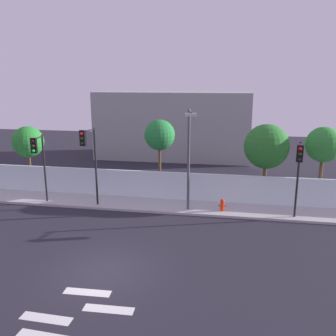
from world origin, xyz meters
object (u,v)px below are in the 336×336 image
(roadside_tree_leftmost, at_px, (28,142))
(fire_hydrant, at_px, (222,204))
(roadside_tree_midright, at_px, (266,147))
(traffic_light_center, at_px, (89,151))
(roadside_tree_rightmost, at_px, (324,145))
(street_lamp_curbside, at_px, (189,151))
(traffic_light_left, at_px, (39,155))
(roadside_tree_midleft, at_px, (160,135))
(traffic_light_right, at_px, (299,165))

(roadside_tree_leftmost, bearing_deg, fire_hydrant, -12.35)
(fire_hydrant, bearing_deg, roadside_tree_midright, 50.00)
(traffic_light_center, distance_m, roadside_tree_rightmost, 14.53)
(street_lamp_curbside, bearing_deg, roadside_tree_leftmost, 164.19)
(traffic_light_left, relative_size, traffic_light_center, 0.89)
(traffic_light_left, height_order, roadside_tree_midright, roadside_tree_midright)
(traffic_light_left, height_order, roadside_tree_leftmost, roadside_tree_leftmost)
(traffic_light_center, xyz_separation_m, roadside_tree_midleft, (3.42, 4.04, 0.43))
(roadside_tree_rightmost, bearing_deg, roadside_tree_midleft, 180.00)
(traffic_light_center, bearing_deg, roadside_tree_rightmost, 16.13)
(traffic_light_right, xyz_separation_m, roadside_tree_midleft, (-8.45, 3.98, 0.78))
(traffic_light_center, relative_size, roadside_tree_midright, 0.96)
(traffic_light_left, xyz_separation_m, street_lamp_curbside, (9.09, 0.62, 0.45))
(roadside_tree_leftmost, bearing_deg, roadside_tree_rightmost, 0.00)
(street_lamp_curbside, distance_m, fire_hydrant, 3.83)
(traffic_light_left, height_order, roadside_tree_midleft, roadside_tree_midleft)
(roadside_tree_midleft, height_order, roadside_tree_midright, roadside_tree_midleft)
(fire_hydrant, bearing_deg, traffic_light_right, -12.18)
(traffic_light_left, bearing_deg, street_lamp_curbside, 3.91)
(roadside_tree_midleft, bearing_deg, fire_hydrant, -35.06)
(traffic_light_center, bearing_deg, traffic_light_right, 0.26)
(traffic_light_center, bearing_deg, roadside_tree_midleft, 49.71)
(street_lamp_curbside, bearing_deg, traffic_light_left, -176.09)
(street_lamp_curbside, bearing_deg, traffic_light_right, -4.91)
(roadside_tree_midright, bearing_deg, fire_hydrant, -130.00)
(street_lamp_curbside, xyz_separation_m, roadside_tree_midright, (4.63, 3.47, -0.21))
(traffic_light_right, distance_m, fire_hydrant, 4.96)
(roadside_tree_leftmost, distance_m, roadside_tree_rightmost, 20.35)
(traffic_light_right, distance_m, roadside_tree_leftmost, 18.69)
(traffic_light_left, relative_size, roadside_tree_leftmost, 0.96)
(traffic_light_left, xyz_separation_m, roadside_tree_midright, (13.72, 4.09, 0.24))
(roadside_tree_midright, bearing_deg, street_lamp_curbside, -143.15)
(fire_hydrant, distance_m, roadside_tree_midleft, 6.50)
(street_lamp_curbside, xyz_separation_m, roadside_tree_midleft, (-2.44, 3.47, 0.33))
(traffic_light_center, bearing_deg, roadside_tree_leftmost, 147.70)
(traffic_light_right, xyz_separation_m, roadside_tree_midright, (-1.39, 3.98, 0.23))
(roadside_tree_midleft, xyz_separation_m, roadside_tree_rightmost, (10.54, 0.00, -0.32))
(street_lamp_curbside, height_order, fire_hydrant, street_lamp_curbside)
(fire_hydrant, height_order, roadside_tree_midleft, roadside_tree_midleft)
(fire_hydrant, height_order, roadside_tree_rightmost, roadside_tree_rightmost)
(fire_hydrant, xyz_separation_m, roadside_tree_midright, (2.62, 3.12, 3.03))
(fire_hydrant, height_order, roadside_tree_leftmost, roadside_tree_leftmost)
(fire_hydrant, xyz_separation_m, roadside_tree_midleft, (-4.45, 3.12, 3.58))
(roadside_tree_midleft, relative_size, roadside_tree_rightmost, 1.05)
(traffic_light_center, bearing_deg, street_lamp_curbside, 5.56)
(traffic_light_left, bearing_deg, roadside_tree_midright, 16.60)
(traffic_light_right, bearing_deg, roadside_tree_midright, 109.18)
(fire_hydrant, bearing_deg, traffic_light_left, -175.01)
(street_lamp_curbside, relative_size, roadside_tree_midleft, 1.16)
(traffic_light_right, relative_size, street_lamp_curbside, 0.72)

